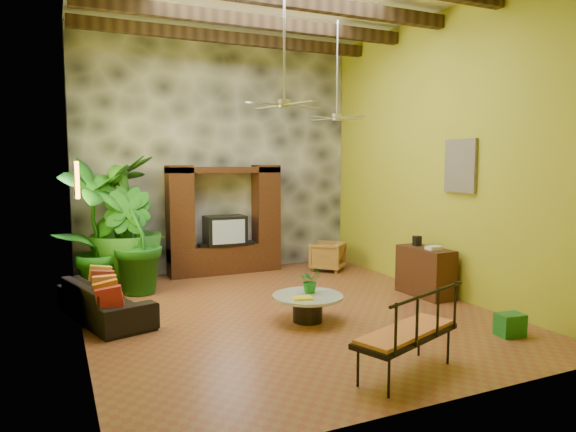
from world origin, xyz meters
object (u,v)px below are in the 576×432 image
side_console (425,272)px  green_bin (510,325)px  entertainment_center (225,228)px  wicker_armchair (327,256)px  tall_plant_a (95,226)px  iron_bench (410,329)px  ceiling_fan_front (284,89)px  tall_plant_b (133,240)px  coffee_table (308,304)px  tall_plant_c (126,222)px  ceiling_fan_back (337,106)px  sofa (105,300)px

side_console → green_bin: (-0.35, -2.18, -0.27)m
side_console → green_bin: size_ratio=3.05×
entertainment_center → wicker_armchair: 2.32m
tall_plant_a → iron_bench: (2.83, -5.34, -0.68)m
ceiling_fan_front → tall_plant_b: ceiling_fan_front is taller
entertainment_center → wicker_armchair: entertainment_center is taller
tall_plant_b → wicker_armchair: bearing=3.7°
tall_plant_b → green_bin: 6.31m
coffee_table → entertainment_center: bearing=91.2°
ceiling_fan_front → tall_plant_c: 4.26m
entertainment_center → side_console: entertainment_center is taller
tall_plant_c → iron_bench: bearing=-68.1°
entertainment_center → ceiling_fan_back: ceiling_fan_back is taller
tall_plant_a → side_console: size_ratio=2.28×
sofa → tall_plant_b: bearing=-39.1°
ceiling_fan_front → wicker_armchair: ceiling_fan_front is taller
entertainment_center → coffee_table: 3.82m
tall_plant_c → side_console: 5.60m
sofa → green_bin: sofa is taller
entertainment_center → tall_plant_a: (-2.64, -0.68, 0.26)m
ceiling_fan_front → tall_plant_a: (-2.44, 2.86, -2.18)m
iron_bench → tall_plant_c: bearing=91.4°
ceiling_fan_front → sofa: size_ratio=0.92×
entertainment_center → coffee_table: bearing=-88.8°
tall_plant_c → ceiling_fan_back: bearing=-23.0°
tall_plant_b → green_bin: (4.33, -4.52, -0.81)m
ceiling_fan_back → ceiling_fan_front: bearing=-138.4°
entertainment_center → green_bin: size_ratio=6.83×
ceiling_fan_back → tall_plant_a: size_ratio=0.76×
sofa → tall_plant_b: size_ratio=1.05×
ceiling_fan_back → tall_plant_c: ceiling_fan_back is taller
entertainment_center → iron_bench: (0.20, -6.01, -0.42)m
entertainment_center → green_bin: (2.30, -5.48, -0.81)m
tall_plant_c → wicker_armchair: bearing=-4.2°
wicker_armchair → entertainment_center: bearing=-62.3°
tall_plant_a → tall_plant_c: bearing=27.4°
wicker_armchair → tall_plant_b: size_ratio=0.36×
entertainment_center → iron_bench: entertainment_center is taller
sofa → coffee_table: (2.73, -1.35, -0.04)m
ceiling_fan_front → tall_plant_b: (-1.83, 2.58, -2.44)m
coffee_table → side_console: (2.57, 0.46, 0.17)m
ceiling_fan_front → green_bin: ceiling_fan_front is taller
tall_plant_c → iron_bench: tall_plant_c is taller
green_bin → ceiling_fan_front: bearing=142.2°
wicker_armchair → iron_bench: 5.67m
ceiling_fan_front → iron_bench: bearing=-80.9°
ceiling_fan_front → ceiling_fan_back: same height
ceiling_fan_front → tall_plant_a: 4.34m
ceiling_fan_back → entertainment_center: bearing=129.6°
iron_bench → green_bin: iron_bench is taller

